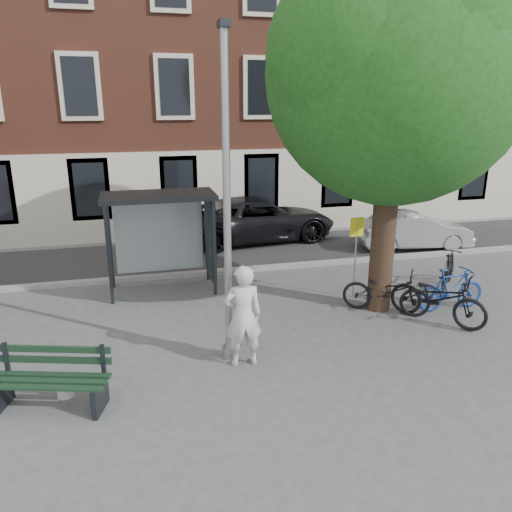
{
  "coord_description": "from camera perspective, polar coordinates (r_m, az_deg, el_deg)",
  "views": [
    {
      "loc": [
        -1.66,
        -8.71,
        4.84
      ],
      "look_at": [
        1.06,
        2.04,
        1.4
      ],
      "focal_mm": 35.0,
      "sensor_mm": 36.0,
      "label": 1
    }
  ],
  "objects": [
    {
      "name": "curb_far",
      "position": [
        18.42,
        -8.53,
        1.99
      ],
      "size": [
        40.0,
        0.25,
        0.12
      ],
      "primitive_type": "cube",
      "color": "gray",
      "rests_on": "ground"
    },
    {
      "name": "bucket_a",
      "position": [
        9.4,
        -21.0,
        -13.77
      ],
      "size": [
        0.35,
        0.35,
        0.36
      ],
      "primitive_type": "cylinder",
      "rotation": [
        0.0,
        0.0,
        -0.3
      ],
      "color": "silver",
      "rests_on": "ground"
    },
    {
      "name": "bike_c",
      "position": [
        12.08,
        20.06,
        -4.5
      ],
      "size": [
        1.96,
        2.24,
        1.17
      ],
      "primitive_type": "imported",
      "rotation": [
        0.0,
        0.0,
        0.65
      ],
      "color": "black",
      "rests_on": "ground"
    },
    {
      "name": "ground",
      "position": [
        10.1,
        -3.04,
        -11.42
      ],
      "size": [
        90.0,
        90.0,
        0.0
      ],
      "primitive_type": "plane",
      "color": "#4C4C4F",
      "rests_on": "ground"
    },
    {
      "name": "car_silver",
      "position": [
        17.91,
        17.62,
        2.81
      ],
      "size": [
        3.96,
        1.83,
        1.26
      ],
      "primitive_type": "imported",
      "rotation": [
        0.0,
        0.0,
        1.44
      ],
      "color": "#929499",
      "rests_on": "ground"
    },
    {
      "name": "lamppost",
      "position": [
        9.1,
        -3.31,
        4.14
      ],
      "size": [
        0.28,
        0.35,
        6.11
      ],
      "color": "#9EA0A3",
      "rests_on": "ground"
    },
    {
      "name": "bike_d",
      "position": [
        14.42,
        21.14,
        -1.46
      ],
      "size": [
        1.51,
        1.55,
        1.01
      ],
      "primitive_type": "imported",
      "rotation": [
        0.0,
        0.0,
        2.38
      ],
      "color": "black",
      "rests_on": "ground"
    },
    {
      "name": "notice_sign",
      "position": [
        12.7,
        11.39,
        1.95
      ],
      "size": [
        0.36,
        0.06,
        2.11
      ],
      "rotation": [
        0.0,
        0.0,
        0.06
      ],
      "color": "#9EA0A3",
      "rests_on": "ground"
    },
    {
      "name": "curb_near",
      "position": [
        14.62,
        -6.88,
        -1.99
      ],
      "size": [
        40.0,
        0.25,
        0.12
      ],
      "primitive_type": "cube",
      "color": "gray",
      "rests_on": "ground"
    },
    {
      "name": "bench",
      "position": [
        9.06,
        -22.39,
        -13.2
      ],
      "size": [
        2.0,
        1.13,
        0.98
      ],
      "rotation": [
        0.0,
        0.0,
        -0.29
      ],
      "color": "#1E2328",
      "rests_on": "ground"
    },
    {
      "name": "tree_right",
      "position": [
        11.61,
        16.15,
        20.43
      ],
      "size": [
        5.76,
        5.6,
        8.2
      ],
      "color": "black",
      "rests_on": "ground"
    },
    {
      "name": "road",
      "position": [
        16.52,
        -7.8,
        0.05
      ],
      "size": [
        40.0,
        4.0,
        0.01
      ],
      "primitive_type": "cube",
      "color": "#28282B",
      "rests_on": "ground"
    },
    {
      "name": "building_row",
      "position": [
        21.88,
        -10.59,
        22.62
      ],
      "size": [
        30.0,
        8.0,
        14.0
      ],
      "primitive_type": "cube",
      "color": "brown",
      "rests_on": "ground"
    },
    {
      "name": "car_dark",
      "position": [
        18.13,
        0.21,
        4.3
      ],
      "size": [
        5.88,
        3.18,
        1.57
      ],
      "primitive_type": "imported",
      "rotation": [
        0.0,
        0.0,
        1.68
      ],
      "color": "black",
      "rests_on": "ground"
    },
    {
      "name": "bike_a",
      "position": [
        12.25,
        14.62,
        -3.94
      ],
      "size": [
        2.08,
        1.74,
        1.07
      ],
      "primitive_type": "imported",
      "rotation": [
        0.0,
        0.0,
        0.97
      ],
      "color": "black",
      "rests_on": "ground"
    },
    {
      "name": "painter",
      "position": [
        9.41,
        -1.49,
        -6.87
      ],
      "size": [
        0.73,
        0.48,
        2.0
      ],
      "primitive_type": "imported",
      "rotation": [
        0.0,
        0.0,
        3.14
      ],
      "color": "silver",
      "rests_on": "ground"
    },
    {
      "name": "bus_shelter",
      "position": [
        13.19,
        -9.28,
        4.2
      ],
      "size": [
        2.85,
        1.45,
        2.62
      ],
      "color": "#1E2328",
      "rests_on": "ground"
    },
    {
      "name": "bike_b",
      "position": [
        12.9,
        21.42,
        -3.53
      ],
      "size": [
        1.78,
        0.54,
        1.06
      ],
      "primitive_type": "imported",
      "rotation": [
        0.0,
        0.0,
        1.59
      ],
      "color": "navy",
      "rests_on": "ground"
    }
  ]
}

